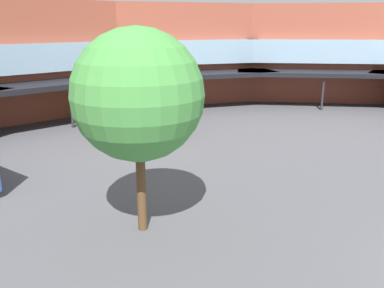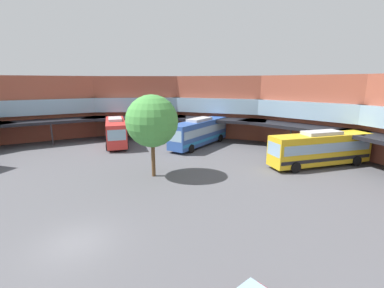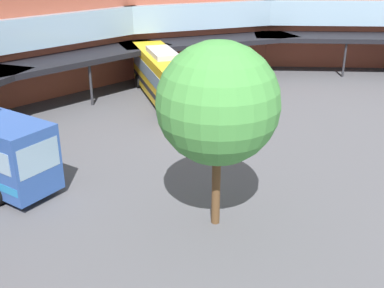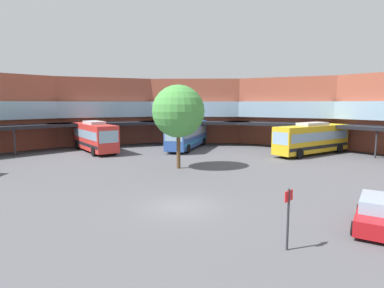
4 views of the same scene
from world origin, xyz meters
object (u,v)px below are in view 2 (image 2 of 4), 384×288
object	(u,v)px
bus_0	(116,131)
plaza_tree	(152,121)
bus_4	(199,132)
bus_1	(320,148)

from	to	relation	value
bus_0	plaza_tree	bearing A→B (deg)	11.52
bus_0	bus_4	bearing A→B (deg)	69.07
bus_1	plaza_tree	size ratio (longest dim) A/B	1.31
bus_1	bus_0	bearing A→B (deg)	-39.31
bus_0	bus_4	distance (m)	12.00
bus_0	bus_4	world-z (taller)	bus_4
bus_1	plaza_tree	distance (m)	17.97
bus_1	bus_4	distance (m)	15.70
plaza_tree	bus_1	bearing A→B (deg)	42.49
bus_0	plaza_tree	xyz separation A→B (m)	(13.23, -7.46, 3.38)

